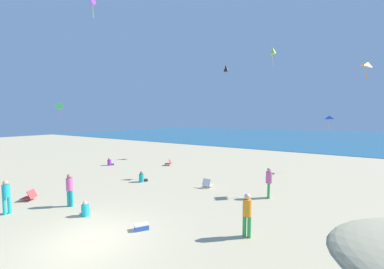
# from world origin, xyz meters

# --- Properties ---
(ground_plane) EXTENTS (120.00, 120.00, 0.00)m
(ground_plane) POSITION_xyz_m (0.00, 10.00, 0.00)
(ground_plane) COLOR #C6B58C
(ocean_water) EXTENTS (120.00, 60.00, 0.05)m
(ocean_water) POSITION_xyz_m (0.00, 57.96, 0.03)
(ocean_water) COLOR #236084
(ocean_water) RESTS_ON ground_plane
(beach_chair_mid_beach) EXTENTS (0.83, 0.80, 0.59)m
(beach_chair_mid_beach) POSITION_xyz_m (-6.07, 12.28, 0.26)
(beach_chair_mid_beach) COLOR #D13D3D
(beach_chair_mid_beach) RESTS_ON ground_plane
(beach_chair_far_left) EXTENTS (0.84, 0.81, 0.58)m
(beach_chair_far_left) POSITION_xyz_m (-6.66, 0.71, 0.25)
(beach_chair_far_left) COLOR #D13D3D
(beach_chair_far_left) RESTS_ON ground_plane
(beach_chair_near_camera) EXTENTS (0.59, 0.59, 0.60)m
(beach_chair_near_camera) POSITION_xyz_m (0.50, 8.07, 0.26)
(beach_chair_near_camera) COLOR white
(beach_chair_near_camera) RESTS_ON ground_plane
(cooler_box) EXTENTS (0.59, 0.65, 0.23)m
(cooler_box) POSITION_xyz_m (0.97, 1.66, 0.12)
(cooler_box) COLOR #2D56B7
(cooler_box) RESTS_ON ground_plane
(person_0) EXTENTS (0.53, 0.68, 0.76)m
(person_0) POSITION_xyz_m (-4.10, 6.74, 0.28)
(person_0) COLOR #19ADB2
(person_0) RESTS_ON ground_plane
(person_1) EXTENTS (0.63, 0.60, 0.72)m
(person_1) POSITION_xyz_m (-2.21, 1.21, 0.27)
(person_1) COLOR #19ADB2
(person_1) RESTS_ON ground_plane
(person_2) EXTENTS (0.42, 0.42, 1.74)m
(person_2) POSITION_xyz_m (4.37, 8.25, 1.00)
(person_2) COLOR green
(person_2) RESTS_ON ground_plane
(person_3) EXTENTS (0.35, 0.35, 1.63)m
(person_3) POSITION_xyz_m (-5.49, -0.70, 0.94)
(person_3) COLOR #19ADB2
(person_3) RESTS_ON ground_plane
(person_4) EXTENTS (0.34, 0.34, 1.69)m
(person_4) POSITION_xyz_m (4.77, 3.43, 0.98)
(person_4) COLOR green
(person_4) RESTS_ON ground_plane
(person_5) EXTENTS (0.63, 0.66, 0.76)m
(person_5) POSITION_xyz_m (-10.89, 9.22, 0.28)
(person_5) COLOR purple
(person_5) RESTS_ON ground_plane
(person_8) EXTENTS (0.44, 0.44, 1.69)m
(person_8) POSITION_xyz_m (-3.93, 1.46, 0.98)
(person_8) COLOR #19ADB2
(person_8) RESTS_ON ground_plane
(kite_lime) EXTENTS (0.66, 0.66, 1.50)m
(kite_lime) POSITION_xyz_m (3.02, 14.01, 9.83)
(kite_lime) COLOR #99DB33
(kite_green) EXTENTS (0.53, 0.52, 1.48)m
(kite_green) POSITION_xyz_m (-12.76, 5.66, 5.54)
(kite_green) COLOR green
(kite_orange) EXTENTS (0.73, 0.83, 1.14)m
(kite_orange) POSITION_xyz_m (8.92, 12.60, 7.76)
(kite_orange) COLOR orange
(kite_blue) EXTENTS (0.98, 1.01, 1.18)m
(kite_blue) POSITION_xyz_m (6.88, 17.82, 4.62)
(kite_blue) COLOR blue
(kite_black) EXTENTS (0.67, 0.75, 1.19)m
(kite_black) POSITION_xyz_m (-3.57, 19.76, 10.30)
(kite_black) COLOR black
(kite_purple) EXTENTS (0.31, 0.82, 1.74)m
(kite_purple) POSITION_xyz_m (-8.76, 6.41, 13.58)
(kite_purple) COLOR purple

